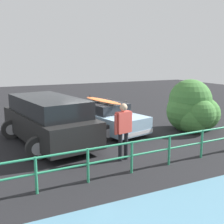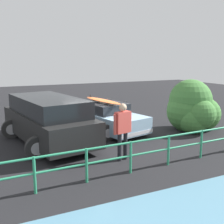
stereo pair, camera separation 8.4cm
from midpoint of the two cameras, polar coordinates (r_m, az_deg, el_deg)
name	(u,v)px [view 2 (the right image)]	position (r m, az deg, el deg)	size (l,w,h in m)	color
ground_plane	(97,131)	(12.39, -2.84, -3.88)	(44.00, 44.00, 0.02)	black
sedan_car	(106,117)	(12.25, -1.10, -1.08)	(2.86, 4.25, 1.52)	#8CADC6
suv_car	(48,119)	(10.71, -12.64, -1.47)	(3.17, 5.19, 1.74)	black
person_bystander	(123,127)	(8.66, 2.45, -2.96)	(0.68, 0.32, 1.80)	black
railing_fence	(150,149)	(8.17, 8.09, -7.42)	(9.25, 0.41, 0.91)	#2D9366
bush_near_left	(193,109)	(12.86, 16.30, 0.58)	(2.43, 2.29, 2.34)	#4C3828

